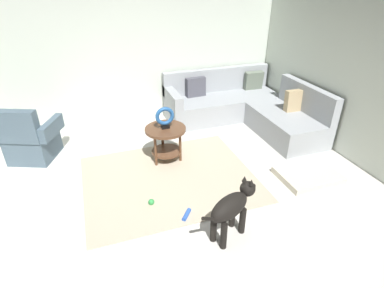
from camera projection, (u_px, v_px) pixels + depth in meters
The scene contains 11 objects.
ground_plane at pixel (173, 217), 3.67m from camera, with size 6.00×6.00×0.10m, color silver.
wall_back at pixel (124, 48), 5.41m from camera, with size 6.00×0.12×2.70m, color silver.
area_rug at pixel (169, 178), 4.27m from camera, with size 2.30×1.90×0.01m, color #BCAD93.
sectional_couch at pixel (245, 108), 5.74m from camera, with size 2.20×2.25×0.88m.
armchair at pixel (30, 140), 4.58m from camera, with size 0.97×0.86×0.88m.
side_table at pixel (166, 136), 4.50m from camera, with size 0.60×0.60×0.54m.
torus_sculpture at pixel (165, 117), 4.36m from camera, with size 0.28×0.08×0.33m.
dog_bed_mat at pixel (308, 175), 4.26m from camera, with size 0.80×0.60×0.09m, color beige.
dog at pixel (232, 207), 3.18m from camera, with size 0.79×0.43×0.63m.
dog_toy_ball at pixel (151, 202), 3.77m from camera, with size 0.08×0.08×0.08m, color green.
dog_toy_rope at pixel (187, 215), 3.59m from camera, with size 0.05×0.05×0.19m, color blue.
Camera 1 is at (-0.71, -2.70, 2.50)m, focal length 28.65 mm.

